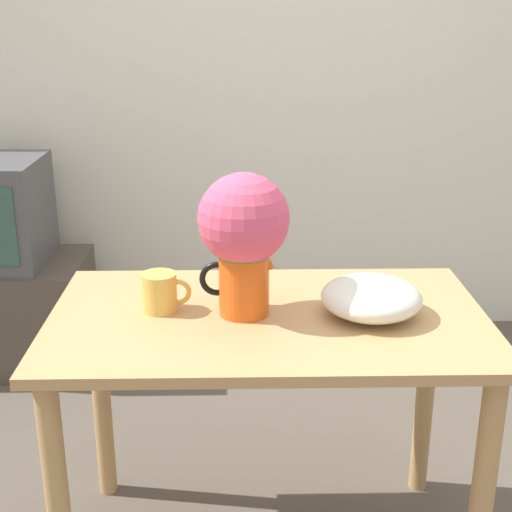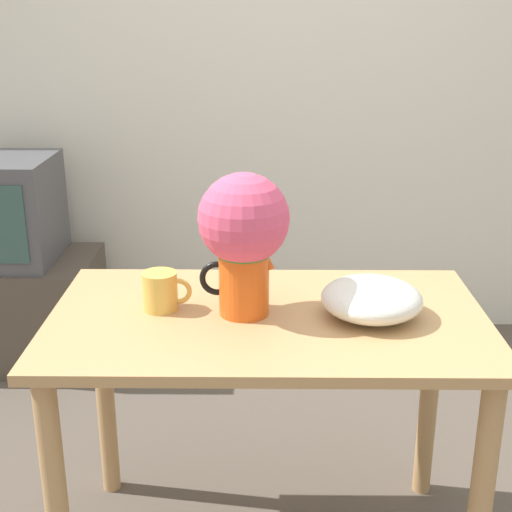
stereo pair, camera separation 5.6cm
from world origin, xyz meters
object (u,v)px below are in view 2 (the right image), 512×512
Objects in this scene: flower_vase at (244,232)px; white_bowl at (372,299)px; tv_set at (3,210)px; coffee_mug at (161,291)px.

white_bowl is (0.34, -0.02, -0.18)m from flower_vase.
tv_set is at bearing 138.64° from white_bowl.
flower_vase is at bearing -5.97° from coffee_mug.
white_bowl is 1.94m from tv_set.
tv_set is at bearing 125.47° from coffee_mug.
tv_set is (-1.46, 1.28, -0.11)m from white_bowl.
flower_vase reaches higher than coffee_mug.
white_bowl is at bearing -3.23° from flower_vase.
white_bowl is 0.58× the size of tv_set.
flower_vase is 2.86× the size of coffee_mug.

